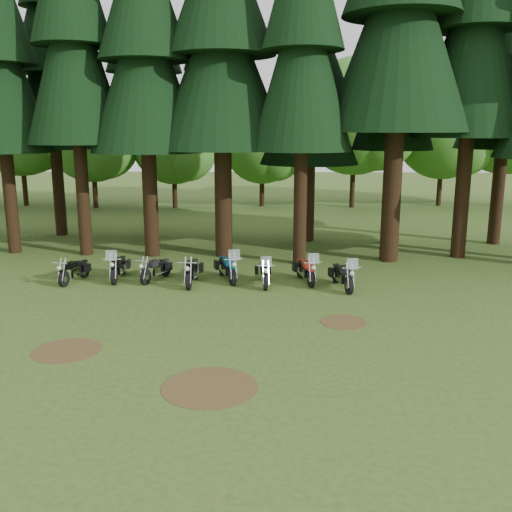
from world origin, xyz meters
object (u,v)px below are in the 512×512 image
object	(u,v)px
motorcycle_6	(306,271)
motorcycle_4	(227,268)
motorcycle_5	(264,274)
motorcycle_3	(192,272)
motorcycle_0	(74,271)
motorcycle_1	(118,268)
motorcycle_2	(156,270)
motorcycle_7	(343,276)

from	to	relation	value
motorcycle_6	motorcycle_4	bearing A→B (deg)	162.46
motorcycle_5	motorcycle_6	distance (m)	1.61
motorcycle_3	motorcycle_5	bearing A→B (deg)	-0.66
motorcycle_3	motorcycle_4	xyz separation A→B (m)	(1.26, 0.58, 0.01)
motorcycle_4	motorcycle_5	world-z (taller)	motorcycle_4
motorcycle_0	motorcycle_1	world-z (taller)	motorcycle_1
motorcycle_3	motorcycle_6	size ratio (longest dim) A/B	1.05
motorcycle_3	motorcycle_0	bearing A→B (deg)	178.43
motorcycle_0	motorcycle_2	xyz separation A→B (m)	(3.03, 0.34, 0.00)
motorcycle_3	motorcycle_4	distance (m)	1.39
motorcycle_2	motorcycle_0	bearing A→B (deg)	-152.03
motorcycle_7	motorcycle_5	bearing A→B (deg)	160.67
motorcycle_3	motorcycle_6	distance (m)	4.25
motorcycle_4	motorcycle_6	distance (m)	2.98
motorcycle_6	motorcycle_5	bearing A→B (deg)	-178.36
motorcycle_0	motorcycle_3	bearing A→B (deg)	10.99
motorcycle_0	motorcycle_1	size ratio (longest dim) A/B	0.89
motorcycle_1	motorcycle_6	world-z (taller)	motorcycle_1
motorcycle_1	motorcycle_3	xyz separation A→B (m)	(2.91, -0.54, -0.00)
motorcycle_4	motorcycle_6	world-z (taller)	motorcycle_4
motorcycle_5	motorcycle_6	xyz separation A→B (m)	(1.55, 0.44, 0.01)
motorcycle_5	motorcycle_7	size ratio (longest dim) A/B	0.97
motorcycle_0	motorcycle_2	size ratio (longest dim) A/B	1.04
motorcycle_4	motorcycle_1	bearing A→B (deg)	160.91
motorcycle_3	motorcycle_6	xyz separation A→B (m)	(4.23, 0.39, -0.01)
motorcycle_6	motorcycle_7	world-z (taller)	motorcycle_7
motorcycle_3	motorcycle_4	world-z (taller)	motorcycle_4
motorcycle_0	motorcycle_7	distance (m)	10.03
motorcycle_2	motorcycle_7	xyz separation A→B (m)	(6.98, -0.89, 0.04)
motorcycle_3	motorcycle_5	distance (m)	2.68
motorcycle_1	motorcycle_2	bearing A→B (deg)	-5.08
motorcycle_1	motorcycle_3	bearing A→B (deg)	-13.50
motorcycle_3	motorcycle_7	xyz separation A→B (m)	(5.53, -0.41, -0.01)
motorcycle_0	motorcycle_4	size ratio (longest dim) A/B	0.88
motorcycle_0	motorcycle_3	size ratio (longest dim) A/B	0.88
motorcycle_3	motorcycle_2	bearing A→B (deg)	161.79
motorcycle_3	motorcycle_6	bearing A→B (deg)	5.54
motorcycle_1	motorcycle_4	world-z (taller)	motorcycle_4
motorcycle_5	motorcycle_7	xyz separation A→B (m)	(2.85, -0.37, 0.02)
motorcycle_6	motorcycle_2	bearing A→B (deg)	165.06
motorcycle_1	motorcycle_6	bearing A→B (deg)	-4.20
motorcycle_6	motorcycle_0	bearing A→B (deg)	167.64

